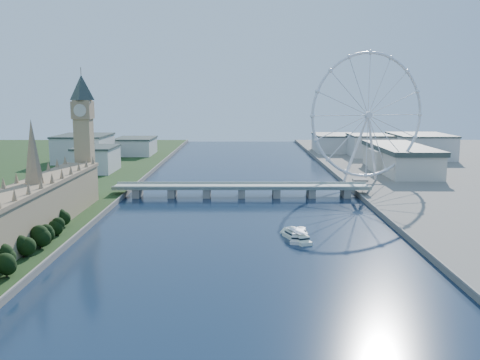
{
  "coord_description": "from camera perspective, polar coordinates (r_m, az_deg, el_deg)",
  "views": [
    {
      "loc": [
        -0.39,
        -154.63,
        87.65
      ],
      "look_at": [
        -1.16,
        210.0,
        28.97
      ],
      "focal_mm": 40.0,
      "sensor_mm": 36.0,
      "label": 1
    }
  ],
  "objects": [
    {
      "name": "london_eye",
      "position": [
        524.12,
        13.49,
        6.69
      ],
      "size": [
        113.6,
        39.12,
        124.3
      ],
      "color": "silver",
      "rests_on": "ground"
    },
    {
      "name": "tour_boat_far",
      "position": [
        329.5,
        6.3,
        -6.34
      ],
      "size": [
        14.31,
        29.11,
        6.22
      ],
      "primitive_type": null,
      "rotation": [
        0.0,
        0.0,
        -0.26
      ],
      "color": "silver",
      "rests_on": "ground"
    },
    {
      "name": "big_ben",
      "position": [
        451.56,
        -16.39,
        6.1
      ],
      "size": [
        20.02,
        20.02,
        110.0
      ],
      "color": "tan",
      "rests_on": "ground"
    },
    {
      "name": "county_hall",
      "position": [
        616.64,
        16.65,
        0.58
      ],
      "size": [
        54.0,
        144.0,
        35.0
      ],
      "primitive_type": null,
      "color": "beige",
      "rests_on": "ground"
    },
    {
      "name": "tour_boat_near",
      "position": [
        327.71,
        6.07,
        -6.42
      ],
      "size": [
        17.79,
        30.91,
        6.66
      ],
      "primitive_type": null,
      "rotation": [
        0.0,
        0.0,
        0.36
      ],
      "color": "white",
      "rests_on": "ground"
    },
    {
      "name": "parliament_range",
      "position": [
        355.61,
        -20.93,
        -2.69
      ],
      "size": [
        24.0,
        200.0,
        70.0
      ],
      "color": "tan",
      "rests_on": "ground"
    },
    {
      "name": "westminster_bridge",
      "position": [
        461.8,
        0.17,
        -0.96
      ],
      "size": [
        220.0,
        22.0,
        9.5
      ],
      "color": "gray",
      "rests_on": "ground"
    },
    {
      "name": "city_skyline",
      "position": [
        719.29,
        3.28,
        3.49
      ],
      "size": [
        505.0,
        280.0,
        32.0
      ],
      "color": "beige",
      "rests_on": "ground"
    }
  ]
}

